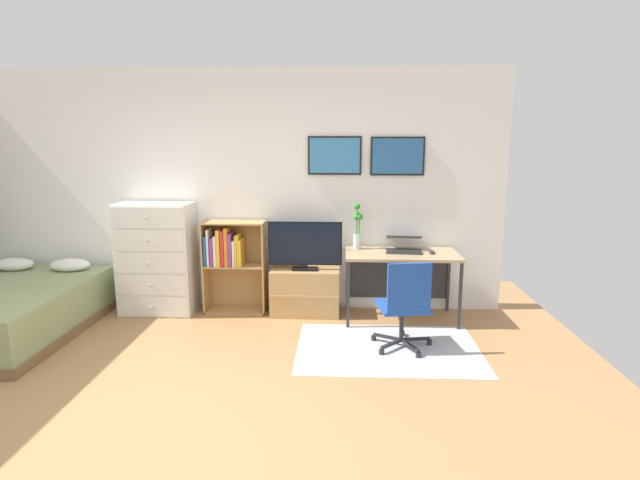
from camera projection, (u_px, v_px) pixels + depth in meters
ground_plane at (165, 414)px, 3.56m from camera, size 7.20×7.20×0.00m
wall_back_with_posters at (234, 191)px, 5.67m from camera, size 6.12×0.09×2.70m
area_rug at (388, 348)px, 4.68m from camera, size 1.70×1.20×0.01m
bed at (4, 311)px, 4.98m from camera, size 1.47×1.93×0.62m
dresser at (157, 259)px, 5.59m from camera, size 0.81×0.46×1.24m
bookshelf at (230, 258)px, 5.61m from camera, size 0.69×0.30×1.04m
tv_stand at (305, 291)px, 5.60m from camera, size 0.76×0.41×0.52m
television at (305, 246)px, 5.47m from camera, size 0.81×0.16×0.54m
desk at (401, 263)px, 5.44m from camera, size 1.20×0.64×0.74m
office_chair at (405, 303)px, 4.56m from camera, size 0.58×0.58×0.86m
laptop at (404, 245)px, 5.44m from camera, size 0.42×0.45×0.17m
computer_mouse at (432, 252)px, 5.30m from camera, size 0.06×0.10×0.03m
bamboo_vase at (357, 227)px, 5.50m from camera, size 0.10×0.11×0.51m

